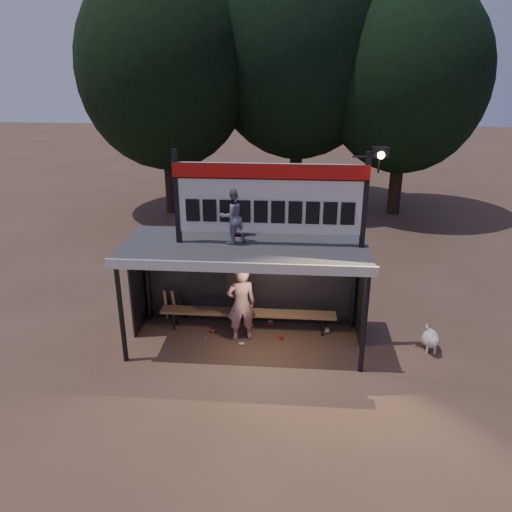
% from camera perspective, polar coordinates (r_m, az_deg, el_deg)
% --- Properties ---
extents(ground, '(80.00, 80.00, 0.00)m').
position_cam_1_polar(ground, '(11.17, -1.20, -9.84)').
color(ground, brown).
rests_on(ground, ground).
extents(player, '(0.72, 0.56, 1.74)m').
position_cam_1_polar(player, '(10.89, -1.70, -5.49)').
color(player, silver).
rests_on(player, ground).
extents(child_a, '(0.71, 0.67, 1.16)m').
position_cam_1_polar(child_a, '(10.03, -2.66, 4.62)').
color(child_a, gray).
rests_on(child_a, dugout_shelter).
extents(child_b, '(0.46, 0.30, 0.93)m').
position_cam_1_polar(child_b, '(10.54, -2.05, 4.82)').
color(child_b, maroon).
rests_on(child_b, dugout_shelter).
extents(dugout_shelter, '(5.10, 2.08, 2.32)m').
position_cam_1_polar(dugout_shelter, '(10.56, -1.15, -0.55)').
color(dugout_shelter, '#38383A').
rests_on(dugout_shelter, ground).
extents(scoreboard_assembly, '(4.10, 0.27, 1.99)m').
position_cam_1_polar(scoreboard_assembly, '(9.81, 1.91, 6.82)').
color(scoreboard_assembly, black).
rests_on(scoreboard_assembly, dugout_shelter).
extents(bench, '(4.00, 0.35, 0.48)m').
position_cam_1_polar(bench, '(11.43, -0.95, -6.55)').
color(bench, olive).
rests_on(bench, ground).
extents(tree_left, '(6.46, 6.46, 9.27)m').
position_cam_1_polar(tree_left, '(20.12, -10.46, 20.31)').
color(tree_left, '#321E16').
rests_on(tree_left, ground).
extents(tree_mid, '(7.22, 7.22, 10.36)m').
position_cam_1_polar(tree_mid, '(21.00, 4.96, 22.38)').
color(tree_mid, black).
rests_on(tree_mid, ground).
extents(tree_right, '(6.08, 6.08, 8.72)m').
position_cam_1_polar(tree_right, '(20.40, 16.82, 18.89)').
color(tree_right, '#2F2215').
rests_on(tree_right, ground).
extents(dog, '(0.36, 0.81, 0.49)m').
position_cam_1_polar(dog, '(11.39, 19.32, -8.89)').
color(dog, beige).
rests_on(dog, ground).
extents(bats, '(0.49, 0.33, 0.84)m').
position_cam_1_polar(bats, '(11.95, -9.34, -5.56)').
color(bats, '#A27E4B').
rests_on(bats, ground).
extents(litter, '(2.82, 1.10, 0.08)m').
position_cam_1_polar(litter, '(11.48, 0.36, -8.67)').
color(litter, '#A4251C').
rests_on(litter, ground).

